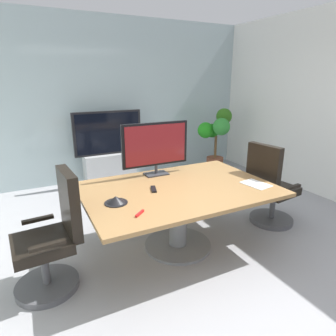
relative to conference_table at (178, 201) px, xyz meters
name	(u,v)px	position (x,y,z in m)	size (l,w,h in m)	color
ground_plane	(189,254)	(0.02, -0.21, -0.56)	(6.97, 6.97, 0.00)	#99999E
wall_back_glass_partition	(107,101)	(0.02, 2.78, 0.88)	(5.64, 0.10, 2.89)	#9EB2B7
conference_table	(178,201)	(0.00, 0.00, 0.00)	(2.02, 1.38, 0.72)	olive
office_chair_left	(53,241)	(-1.31, -0.07, -0.11)	(0.61, 0.59, 1.09)	#4C4C51
office_chair_right	(270,191)	(1.31, -0.05, -0.11)	(0.62, 0.60, 1.09)	#4C4C51
tv_monitor	(156,146)	(-0.03, 0.52, 0.52)	(0.84, 0.18, 0.64)	#333338
wall_display_unit	(109,159)	(-0.09, 2.42, -0.12)	(1.20, 0.36, 1.31)	#B7BABC
potted_plant	(216,135)	(1.99, 2.08, 0.21)	(0.69, 0.69, 1.28)	brown
conference_phone	(116,200)	(-0.73, -0.10, 0.19)	(0.22, 0.22, 0.07)	black
remote_control	(154,189)	(-0.27, 0.05, 0.17)	(0.05, 0.17, 0.02)	black
whiteboard_marker	(140,213)	(-0.61, -0.42, 0.17)	(0.13, 0.02, 0.02)	red
paper_notepad	(256,184)	(0.81, -0.31, 0.16)	(0.21, 0.30, 0.01)	white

